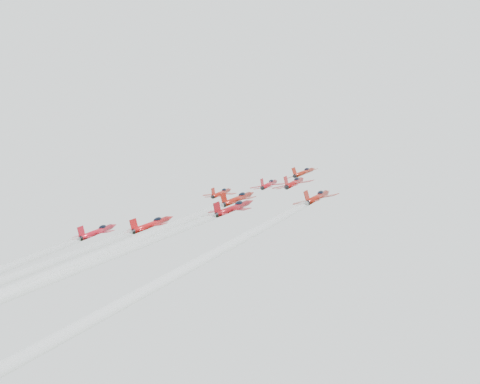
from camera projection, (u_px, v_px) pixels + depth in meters
The scene contains 7 objects.
jet_lead at pixel (304, 172), 175.88m from camera, with size 9.41×12.41×6.67m.
jet_row2_left at pixel (221, 193), 170.29m from camera, with size 9.30×12.26×6.60m.
jet_row2_center at pixel (269, 184), 164.19m from camera, with size 9.47×12.49×6.72m.
jet_row2_right at pixel (295, 183), 153.59m from camera, with size 10.27×13.54×7.29m.
jet_center at pixel (81, 265), 102.04m from camera, with size 10.66×104.82×50.97m.
jet_rear_right at pixel (63, 283), 89.13m from camera, with size 9.99×98.18×47.74m.
jet_rear_farright at pixel (190, 266), 81.05m from camera, with size 8.90×87.45×42.53m.
Camera 1 is at (74.20, -122.43, 101.29)m, focal length 50.00 mm.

